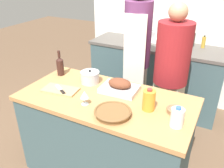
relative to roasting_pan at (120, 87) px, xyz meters
The scene contains 20 objects.
ground_plane 0.92m from the roasting_pan, 109.84° to the right, with size 12.00×12.00×0.00m, color brown.
kitchen_island 0.51m from the roasting_pan, 109.84° to the right, with size 1.57×0.78×0.86m.
back_counter 1.39m from the roasting_pan, 92.49° to the left, with size 1.86×0.60×0.93m.
back_wall 1.71m from the roasting_pan, 91.96° to the left, with size 2.36×0.10×2.55m.
roasting_pan is the anchor object (origin of this frame).
wicker_basket 0.40m from the roasting_pan, 71.74° to the right, with size 0.30×0.30×0.05m.
cutting_board 0.56m from the roasting_pan, 153.50° to the right, with size 0.35×0.22×0.02m.
stock_pot 0.34m from the roasting_pan, behind, with size 0.19×0.19×0.14m.
mixing_bowl 0.56m from the roasting_pan, 12.29° to the right, with size 0.13×0.13×0.04m.
juice_jug 0.39m from the roasting_pan, 26.38° to the right, with size 0.10×0.10×0.19m.
milk_jug 0.66m from the roasting_pan, 25.41° to the right, with size 0.10×0.10×0.16m.
wine_bottle_green 0.72m from the roasting_pan, behind, with size 0.07×0.07×0.27m.
wine_glass_left 0.38m from the roasting_pan, 114.86° to the right, with size 0.07×0.07×0.13m.
knife_chef 0.55m from the roasting_pan, 151.89° to the right, with size 0.19×0.13×0.01m.
stand_mixer 1.44m from the roasting_pan, 96.64° to the left, with size 0.18×0.14×0.30m.
condiment_bottle_tall 1.42m from the roasting_pan, 81.18° to the left, with size 0.06×0.06×0.20m.
condiment_bottle_short 1.55m from the roasting_pan, 70.73° to the left, with size 0.05×0.05×0.16m.
condiment_bottle_extra 1.52m from the roasting_pan, 76.00° to the left, with size 0.06×0.06×0.19m.
person_cook_aproned 0.66m from the roasting_pan, 98.57° to the left, with size 0.30×0.32×1.79m.
person_cook_guest 0.67m from the roasting_pan, 60.92° to the left, with size 0.36×0.36×1.61m.
Camera 1 is at (0.89, -1.60, 1.92)m, focal length 38.00 mm.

